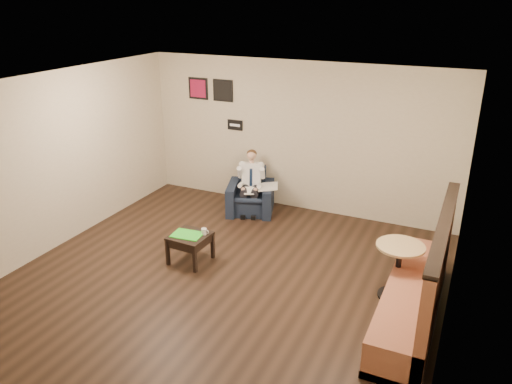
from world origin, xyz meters
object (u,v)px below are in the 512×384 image
at_px(smartphone, 198,231).
at_px(banquette, 415,270).
at_px(seated_man, 250,186).
at_px(armchair, 251,192).
at_px(cafe_table, 398,271).
at_px(coffee_mug, 204,231).
at_px(green_folder, 187,235).
at_px(side_table, 190,248).

xyz_separation_m(smartphone, banquette, (3.26, -0.22, 0.24)).
distance_m(seated_man, smartphone, 1.86).
relative_size(armchair, cafe_table, 1.06).
distance_m(coffee_mug, smartphone, 0.14).
bearing_deg(armchair, cafe_table, -49.02).
relative_size(armchair, coffee_mug, 8.75).
height_order(armchair, coffee_mug, armchair).
bearing_deg(smartphone, banquette, 9.01).
bearing_deg(green_folder, coffee_mug, 30.88).
bearing_deg(green_folder, banquette, -0.67).
distance_m(armchair, seated_man, 0.18).
xyz_separation_m(green_folder, smartphone, (0.09, 0.18, -0.00)).
xyz_separation_m(coffee_mug, cafe_table, (2.88, 0.22, -0.11)).
xyz_separation_m(seated_man, banquette, (3.26, -2.08, 0.14)).
bearing_deg(green_folder, seated_man, 87.51).
distance_m(coffee_mug, banquette, 3.14).
relative_size(seated_man, smartphone, 7.87).
height_order(armchair, green_folder, armchair).
bearing_deg(banquette, smartphone, 176.19).
distance_m(side_table, banquette, 3.35).
bearing_deg(banquette, side_table, 179.00).
bearing_deg(smartphone, coffee_mug, -7.10).
xyz_separation_m(seated_man, side_table, (-0.06, -2.02, -0.33)).
bearing_deg(coffee_mug, smartphone, 160.08).
bearing_deg(seated_man, banquette, -51.12).
bearing_deg(seated_man, armchair, 90.00).
xyz_separation_m(armchair, green_folder, (-0.05, -2.14, 0.05)).
bearing_deg(side_table, coffee_mug, 30.88).
height_order(green_folder, coffee_mug, coffee_mug).
relative_size(green_folder, banquette, 0.17).
bearing_deg(seated_man, smartphone, -108.63).
relative_size(green_folder, coffee_mug, 4.74).
relative_size(side_table, coffee_mug, 5.79).
xyz_separation_m(side_table, smartphone, (0.06, 0.16, 0.23)).
height_order(side_table, coffee_mug, coffee_mug).
xyz_separation_m(seated_man, cafe_table, (3.01, -1.68, -0.16)).
bearing_deg(green_folder, side_table, 30.88).
xyz_separation_m(green_folder, banquette, (3.35, -0.04, 0.24)).
bearing_deg(seated_man, cafe_table, -47.86).
height_order(armchair, seated_man, seated_man).
xyz_separation_m(armchair, smartphone, (0.04, -1.96, 0.05)).
height_order(seated_man, banquette, banquette).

